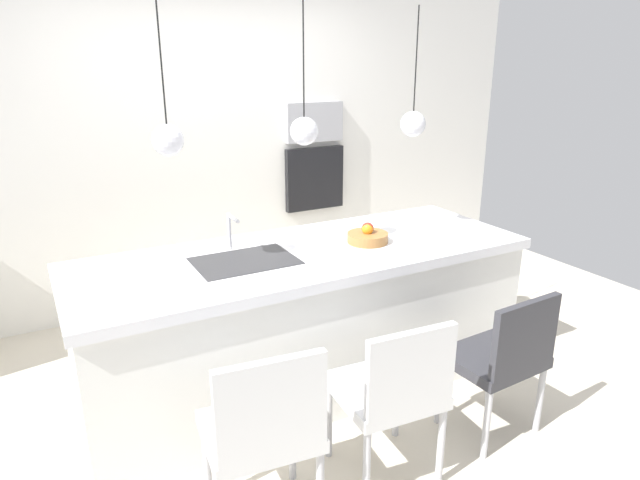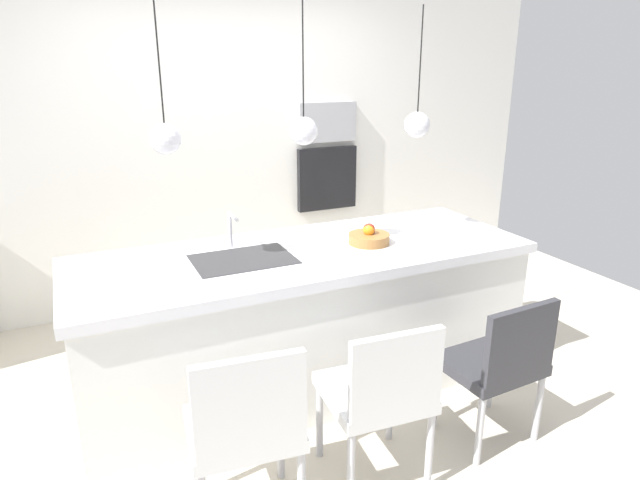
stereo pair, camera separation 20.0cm
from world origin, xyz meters
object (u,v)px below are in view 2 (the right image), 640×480
at_px(fruit_bowl, 369,237).
at_px(chair_middle, 380,391).
at_px(chair_near, 246,426).
at_px(microwave, 327,122).
at_px(chair_far, 499,361).
at_px(oven, 327,178).

distance_m(fruit_bowl, chair_middle, 1.10).
distance_m(chair_near, chair_middle, 0.65).
relative_size(microwave, chair_far, 0.65).
relative_size(microwave, oven, 0.96).
height_order(fruit_bowl, chair_middle, fruit_bowl).
height_order(fruit_bowl, microwave, microwave).
height_order(microwave, chair_near, microwave).
distance_m(chair_middle, chair_far, 0.72).
bearing_deg(fruit_bowl, chair_middle, -116.12).
bearing_deg(microwave, chair_middle, -110.28).
bearing_deg(microwave, chair_far, -94.91).
distance_m(microwave, chair_middle, 2.86).
bearing_deg(oven, fruit_bowl, -106.81).
relative_size(oven, chair_near, 0.62).
bearing_deg(chair_middle, chair_far, 0.34).
bearing_deg(oven, microwave, 0.00).
relative_size(oven, chair_middle, 0.65).
relative_size(chair_middle, chair_far, 1.04).
bearing_deg(microwave, fruit_bowl, -106.81).
xyz_separation_m(oven, chair_far, (-0.22, -2.53, -0.47)).
relative_size(chair_near, chair_far, 1.08).
height_order(fruit_bowl, chair_far, fruit_bowl).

